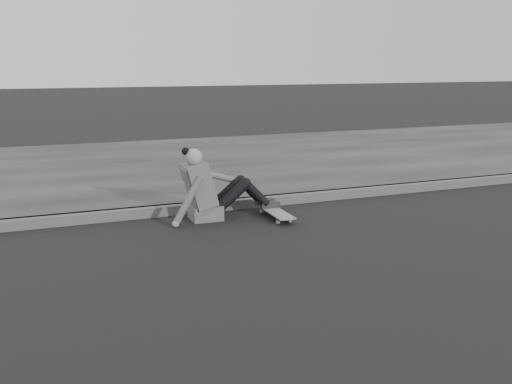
% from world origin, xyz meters
% --- Properties ---
extents(curb, '(24.00, 0.16, 0.12)m').
position_xyz_m(curb, '(0.00, 2.58, 0.06)').
color(curb, '#4F4F4F').
rests_on(curb, ground).
extents(sidewalk, '(24.00, 6.00, 0.12)m').
position_xyz_m(sidewalk, '(0.00, 5.60, 0.06)').
color(sidewalk, '#313131').
rests_on(sidewalk, ground).
extents(skateboard, '(0.20, 0.78, 0.09)m').
position_xyz_m(skateboard, '(-2.42, 1.97, 0.07)').
color(skateboard, gray).
rests_on(skateboard, ground).
extents(seated_woman, '(1.38, 0.46, 0.88)m').
position_xyz_m(seated_woman, '(-3.15, 2.22, 0.36)').
color(seated_woman, '#57575A').
rests_on(seated_woman, ground).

